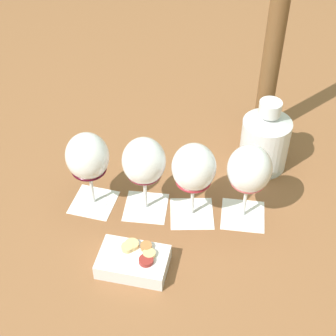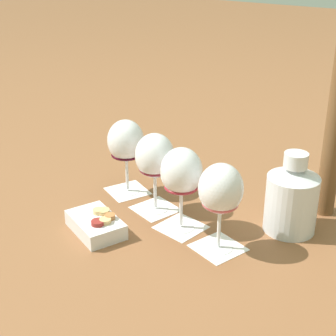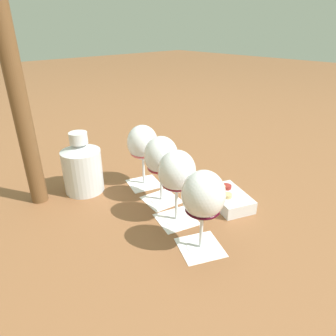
% 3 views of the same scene
% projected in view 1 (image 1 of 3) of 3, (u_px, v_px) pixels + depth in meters
% --- Properties ---
extents(ground_plane, '(8.00, 8.00, 0.00)m').
position_uv_depth(ground_plane, '(168.00, 209.00, 1.17)').
color(ground_plane, brown).
extents(tasting_card_0, '(0.12, 0.12, 0.00)m').
position_uv_depth(tasting_card_0, '(243.00, 215.00, 1.15)').
color(tasting_card_0, white).
rests_on(tasting_card_0, ground_plane).
extents(tasting_card_1, '(0.11, 0.11, 0.00)m').
position_uv_depth(tasting_card_1, '(192.00, 213.00, 1.15)').
color(tasting_card_1, white).
rests_on(tasting_card_1, ground_plane).
extents(tasting_card_2, '(0.12, 0.12, 0.00)m').
position_uv_depth(tasting_card_2, '(146.00, 207.00, 1.17)').
color(tasting_card_2, white).
rests_on(tasting_card_2, ground_plane).
extents(tasting_card_3, '(0.13, 0.13, 0.00)m').
position_uv_depth(tasting_card_3, '(94.00, 202.00, 1.18)').
color(tasting_card_3, white).
rests_on(tasting_card_3, ground_plane).
extents(wine_glass_0, '(0.09, 0.09, 0.19)m').
position_uv_depth(wine_glass_0, '(249.00, 172.00, 1.06)').
color(wine_glass_0, white).
rests_on(wine_glass_0, tasting_card_0).
extents(wine_glass_1, '(0.09, 0.09, 0.19)m').
position_uv_depth(wine_glass_1, '(194.00, 170.00, 1.06)').
color(wine_glass_1, white).
rests_on(wine_glass_1, tasting_card_1).
extents(wine_glass_2, '(0.09, 0.09, 0.19)m').
position_uv_depth(wine_glass_2, '(144.00, 164.00, 1.08)').
color(wine_glass_2, white).
rests_on(wine_glass_2, tasting_card_2).
extents(wine_glass_3, '(0.09, 0.09, 0.19)m').
position_uv_depth(wine_glass_3, '(88.00, 159.00, 1.09)').
color(wine_glass_3, white).
rests_on(wine_glass_3, tasting_card_3).
extents(ceramic_vase, '(0.12, 0.12, 0.19)m').
position_uv_depth(ceramic_vase, '(265.00, 139.00, 1.22)').
color(ceramic_vase, silver).
rests_on(ceramic_vase, ground_plane).
extents(snack_dish, '(0.16, 0.13, 0.05)m').
position_uv_depth(snack_dish, '(134.00, 261.00, 1.03)').
color(snack_dish, silver).
rests_on(snack_dish, ground_plane).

